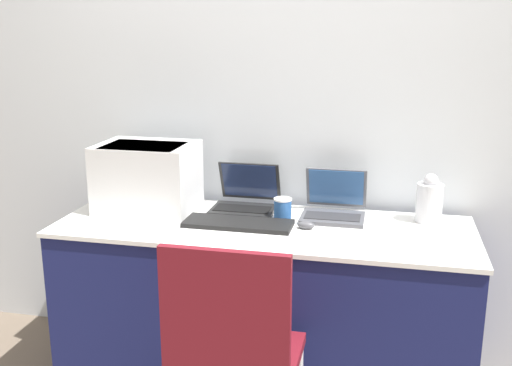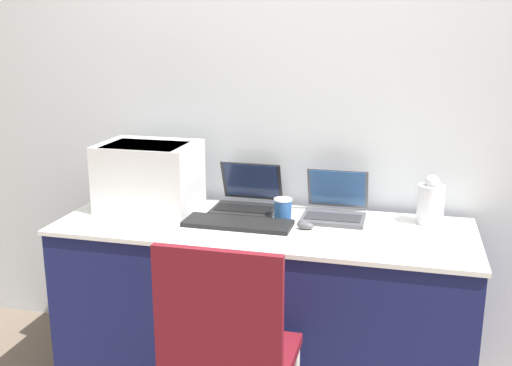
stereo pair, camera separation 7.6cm
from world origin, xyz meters
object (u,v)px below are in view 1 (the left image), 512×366
Objects in this scene: coffee_cup at (283,209)px; chair at (233,346)px; laptop_left at (246,199)px; laptop_right at (334,206)px; printer at (147,175)px; external_keyboard at (238,223)px; mouse at (306,225)px; metal_pitcher at (429,201)px.

coffee_cup is 0.78m from chair.
laptop_left is 0.43m from laptop_right.
printer is at bearing 129.25° from chair.
external_keyboard is at bearing -16.50° from printer.
coffee_cup is 1.37× the size of mouse.
mouse is 0.08× the size of chair.
chair is at bearing -107.51° from laptop_right.
chair is (-0.26, -0.83, -0.28)m from laptop_right.
laptop_left is 1.34× the size of metal_pitcher.
coffee_cup is (0.20, -0.13, 0.00)m from laptop_left.
metal_pitcher reaches higher than chair.
external_keyboard is (0.48, -0.14, -0.16)m from printer.
coffee_cup is at bearing 34.73° from external_keyboard.
printer is at bearing -175.70° from metal_pitcher.
laptop_left is at bearing 96.33° from external_keyboard.
metal_pitcher is at bearing 4.30° from printer.
chair is (0.61, -0.75, -0.40)m from printer.
chair is at bearing -128.89° from metal_pitcher.
printer is 0.46× the size of chair.
laptop_right is 0.24m from coffee_cup.
mouse is at bearing -8.70° from printer.
laptop_left is at bearing 179.03° from metal_pitcher.
mouse is 0.70m from chair.
coffee_cup reaches higher than external_keyboard.
laptop_right is 0.30× the size of chair.
laptop_right is at bearing 72.49° from chair.
laptop_left is at bearing 100.67° from chair.
printer is 2.01× the size of metal_pitcher.
laptop_right is 1.29× the size of metal_pitcher.
external_keyboard is 2.15× the size of metal_pitcher.
metal_pitcher is at bearing -0.97° from laptop_left.
laptop_left reaches higher than coffee_cup.
laptop_right is 0.46m from external_keyboard.
laptop_right reaches higher than coffee_cup.
chair is at bearing -77.55° from external_keyboard.
coffee_cup is at bearing -32.71° from laptop_left.
laptop_left is 2.94× the size of coffee_cup.
mouse is (0.12, -0.10, -0.03)m from coffee_cup.
printer is 0.52m from external_keyboard.
coffee_cup is 0.11× the size of chair.
external_keyboard is at bearing -163.69° from metal_pitcher.
chair is at bearing -79.33° from laptop_left.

